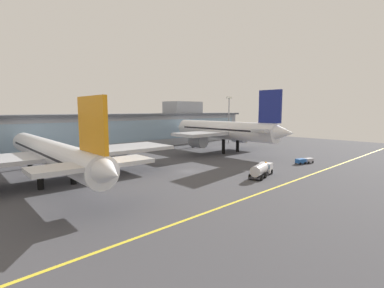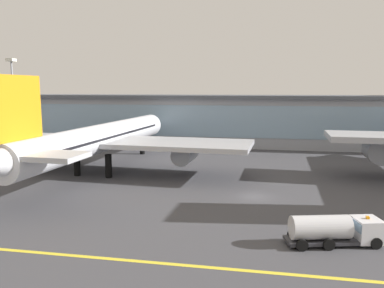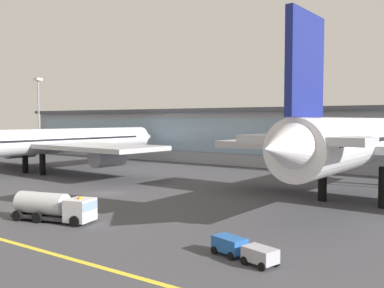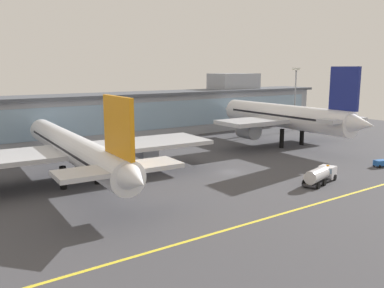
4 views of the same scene
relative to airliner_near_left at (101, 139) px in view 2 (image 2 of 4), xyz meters
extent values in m
plane|color=#424247|center=(26.96, -10.51, -5.95)|extent=(202.66, 202.66, 0.00)
cube|color=yellow|center=(26.96, -32.51, -5.95)|extent=(162.13, 0.50, 0.01)
cube|color=#9399A3|center=(26.96, 36.94, 0.16)|extent=(144.76, 12.00, 12.22)
cube|color=#84A3BC|center=(26.96, 30.89, 0.77)|extent=(138.97, 0.20, 7.82)
cube|color=#4C515B|center=(26.96, 36.94, 6.67)|extent=(147.76, 14.00, 0.80)
cylinder|color=black|center=(-3.12, -3.20, -4.00)|extent=(1.10, 1.10, 3.91)
cylinder|color=black|center=(2.74, -3.53, -4.00)|extent=(1.10, 1.10, 3.91)
cylinder|color=black|center=(1.10, 19.54, -4.00)|extent=(1.10, 1.10, 3.91)
cylinder|color=silver|center=(0.03, 0.62, 0.16)|extent=(7.69, 50.05, 4.89)
cone|color=silver|center=(1.52, 26.97, 0.16)|extent=(4.89, 4.66, 4.65)
cube|color=#84A3BC|center=(1.33, 23.52, 1.02)|extent=(3.86, 3.63, 1.47)
cube|color=black|center=(0.03, 0.62, 0.53)|extent=(7.29, 42.09, 0.39)
cube|color=#B7BAC1|center=(0.03, 0.62, -0.45)|extent=(52.92, 14.89, 0.78)
cylinder|color=#999EA8|center=(-14.49, 3.24, -2.38)|extent=(3.78, 6.66, 3.42)
cylinder|color=#999EA8|center=(14.76, 1.59, -2.38)|extent=(3.78, 6.66, 3.42)
cube|color=orange|center=(-1.20, -21.28, 6.52)|extent=(1.09, 8.99, 7.83)
cube|color=#B7BAC1|center=(-1.20, -21.28, 0.90)|extent=(17.03, 6.42, 0.63)
cylinder|color=#999EA8|center=(47.08, 6.02, -1.52)|extent=(4.46, 5.54, 4.25)
cylinder|color=black|center=(37.94, -23.47, -5.40)|extent=(1.14, 0.56, 1.10)
cylinder|color=black|center=(38.58, -25.99, -5.40)|extent=(1.14, 0.56, 1.10)
cylinder|color=black|center=(33.58, -24.58, -5.40)|extent=(1.14, 0.56, 1.10)
cylinder|color=black|center=(34.22, -27.10, -5.40)|extent=(1.14, 0.56, 1.10)
cylinder|color=black|center=(31.13, -25.20, -5.40)|extent=(1.14, 0.56, 1.10)
cylinder|color=black|center=(31.77, -27.72, -5.40)|extent=(1.14, 0.56, 1.10)
cube|color=#2D2D33|center=(34.07, -25.80, -5.50)|extent=(7.90, 4.13, 0.30)
cube|color=silver|center=(38.00, -24.80, -4.55)|extent=(2.91, 3.10, 2.20)
cube|color=#84A3BC|center=(38.00, -24.80, -4.07)|extent=(2.97, 3.02, 0.88)
cylinder|color=silver|center=(33.55, -25.93, -4.20)|extent=(5.97, 3.60, 2.30)
cube|color=orange|center=(38.00, -24.80, -3.33)|extent=(0.30, 0.40, 0.20)
cylinder|color=gray|center=(-30.86, 19.90, 4.56)|extent=(0.44, 0.44, 21.04)
cube|color=silver|center=(-30.86, 19.90, 15.43)|extent=(1.80, 1.80, 0.70)
camera|label=1|loc=(-18.80, -59.31, 8.53)|focal=26.86mm
camera|label=2|loc=(27.99, -62.25, 8.89)|focal=35.70mm
camera|label=3|loc=(71.37, -53.23, 4.44)|focal=40.29mm
camera|label=4|loc=(-23.44, -69.48, 13.86)|focal=38.26mm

